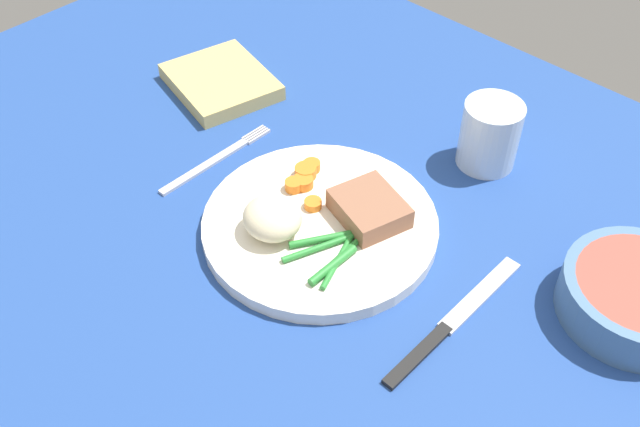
% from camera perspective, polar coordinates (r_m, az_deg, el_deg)
% --- Properties ---
extents(dining_table, '(1.20, 0.90, 0.02)m').
position_cam_1_polar(dining_table, '(0.82, -0.80, -0.61)').
color(dining_table, '#234793').
rests_on(dining_table, ground).
extents(dinner_plate, '(0.26, 0.26, 0.02)m').
position_cam_1_polar(dinner_plate, '(0.79, -0.00, -0.92)').
color(dinner_plate, white).
rests_on(dinner_plate, dining_table).
extents(meat_portion, '(0.09, 0.08, 0.02)m').
position_cam_1_polar(meat_portion, '(0.78, 3.86, 0.39)').
color(meat_portion, '#936047').
rests_on(meat_portion, dinner_plate).
extents(mashed_potatoes, '(0.06, 0.06, 0.04)m').
position_cam_1_polar(mashed_potatoes, '(0.76, -3.64, -0.42)').
color(mashed_potatoes, beige).
rests_on(mashed_potatoes, dinner_plate).
extents(carrot_slices, '(0.06, 0.07, 0.01)m').
position_cam_1_polar(carrot_slices, '(0.83, -1.15, 2.77)').
color(carrot_slices, orange).
rests_on(carrot_slices, dinner_plate).
extents(green_beans, '(0.07, 0.09, 0.01)m').
position_cam_1_polar(green_beans, '(0.75, 0.81, -3.08)').
color(green_beans, '#2D8C38').
rests_on(green_beans, dinner_plate).
extents(fork, '(0.01, 0.17, 0.00)m').
position_cam_1_polar(fork, '(0.89, -8.10, 4.18)').
color(fork, silver).
rests_on(fork, dining_table).
extents(knife, '(0.02, 0.20, 0.01)m').
position_cam_1_polar(knife, '(0.73, 10.20, -8.36)').
color(knife, black).
rests_on(knife, dining_table).
extents(water_glass, '(0.07, 0.07, 0.08)m').
position_cam_1_polar(water_glass, '(0.88, 13.00, 5.68)').
color(water_glass, silver).
rests_on(water_glass, dining_table).
extents(salad_bowl, '(0.15, 0.15, 0.04)m').
position_cam_1_polar(salad_bowl, '(0.77, 23.47, -5.83)').
color(salad_bowl, '#4C7299').
rests_on(salad_bowl, dining_table).
extents(napkin, '(0.16, 0.15, 0.02)m').
position_cam_1_polar(napkin, '(1.00, -7.72, 10.12)').
color(napkin, '#DBBC6B').
rests_on(napkin, dining_table).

